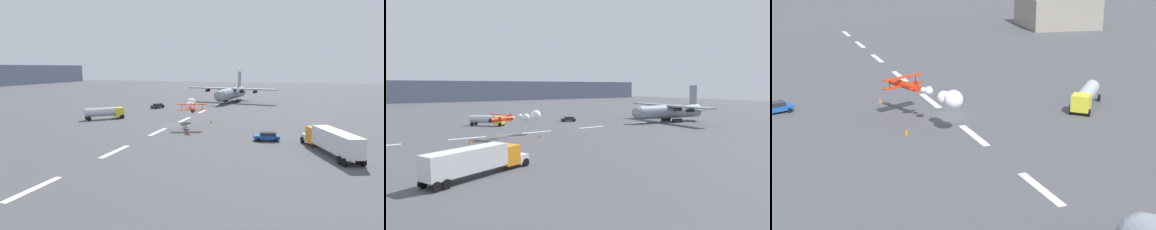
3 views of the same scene
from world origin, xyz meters
The scene contains 15 objects.
ground_plane centered at (0.00, 0.00, 0.00)m, with size 440.00×440.00×0.00m, color #4C4C51.
runway_stripe_4 centered at (-8.27, 0.00, 0.01)m, with size 8.00×0.90×0.01m, color white.
runway_stripe_5 centered at (8.27, 0.00, 0.01)m, with size 8.00×0.90×0.01m, color white.
runway_stripe_6 centered at (24.81, 0.00, 0.01)m, with size 8.00×0.90×0.01m, color white.
runway_stripe_7 centered at (41.36, 0.00, 0.01)m, with size 8.00×0.90×0.01m, color white.
runway_stripe_8 centered at (57.90, 0.00, 0.01)m, with size 8.00×0.90×0.01m, color white.
mountain_ridge_distant centered at (0.00, 172.38, 7.22)m, with size 396.00×16.00×14.43m, color slate.
cargo_transport_plane centered at (51.24, -2.83, 3.41)m, with size 25.12×33.14×11.24m.
stunt_biplane_red centered at (3.52, -3.12, 4.23)m, with size 14.47×7.53×2.41m.
semi_truck_orange centered at (-16.57, -31.24, 2.13)m, with size 14.79×8.09×3.70m.
fuel_tanker_truck centered at (3.10, 19.12, 1.75)m, with size 8.49×8.31×2.90m.
followme_car_yellow centered at (-10.12, -21.42, 0.81)m, with size 2.81×4.64×1.52m.
airport_staff_sedan centered at (27.52, 15.50, 0.81)m, with size 4.85×3.39×1.52m.
traffic_cone_near centered at (-9.94, -7.10, 0.38)m, with size 0.44×0.44×0.75m, color orange.
traffic_cone_far centered at (5.03, -7.50, 0.38)m, with size 0.44×0.44×0.75m, color orange.
Camera 2 is at (-29.50, -71.29, 11.08)m, focal length 31.51 mm.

